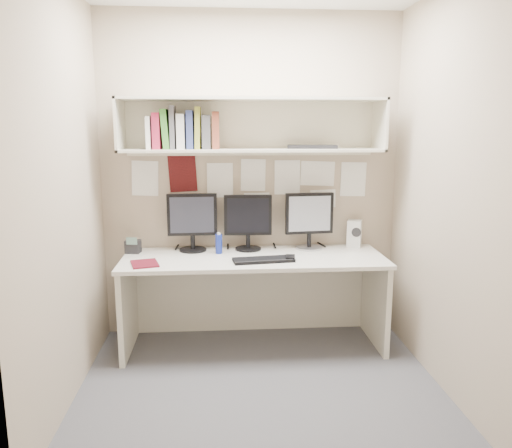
{
  "coord_description": "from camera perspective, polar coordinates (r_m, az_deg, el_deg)",
  "views": [
    {
      "loc": [
        -0.25,
        -3.05,
        1.7
      ],
      "look_at": [
        -0.0,
        0.35,
        1.04
      ],
      "focal_mm": 35.0,
      "sensor_mm": 36.0,
      "label": 1
    }
  ],
  "objects": [
    {
      "name": "keyboard",
      "position": [
        3.68,
        0.86,
        -4.13
      ],
      "size": [
        0.46,
        0.21,
        0.02
      ],
      "primitive_type": "cube",
      "rotation": [
        0.0,
        0.0,
        0.13
      ],
      "color": "black",
      "rests_on": "desk"
    },
    {
      "name": "desk_phone",
      "position": [
        4.04,
        -13.87,
        -2.49
      ],
      "size": [
        0.12,
        0.11,
        0.13
      ],
      "rotation": [
        0.0,
        0.0,
        -0.15
      ],
      "color": "black",
      "rests_on": "desk"
    },
    {
      "name": "wall_back",
      "position": [
        4.08,
        -0.61,
        5.33
      ],
      "size": [
        2.4,
        0.02,
        2.6
      ],
      "primitive_type": "cube",
      "color": "tan",
      "rests_on": "ground"
    },
    {
      "name": "monitor_center",
      "position": [
        3.99,
        -0.93,
        0.48
      ],
      "size": [
        0.38,
        0.21,
        0.44
      ],
      "rotation": [
        0.0,
        0.0,
        -0.03
      ],
      "color": "black",
      "rests_on": "desk"
    },
    {
      "name": "wall_left",
      "position": [
        3.22,
        -21.28,
        3.08
      ],
      "size": [
        0.02,
        2.0,
        2.6
      ],
      "primitive_type": "cube",
      "color": "tan",
      "rests_on": "ground"
    },
    {
      "name": "floor",
      "position": [
        3.5,
        0.51,
        -18.07
      ],
      "size": [
        2.4,
        2.0,
        0.01
      ],
      "primitive_type": "cube",
      "color": "#49484E",
      "rests_on": "ground"
    },
    {
      "name": "monitor_right",
      "position": [
        4.05,
        6.11,
        0.65
      ],
      "size": [
        0.39,
        0.22,
        0.46
      ],
      "rotation": [
        0.0,
        0.0,
        0.09
      ],
      "color": "#A5A5AA",
      "rests_on": "desk"
    },
    {
      "name": "wall_right",
      "position": [
        3.4,
        21.16,
        3.48
      ],
      "size": [
        0.02,
        2.0,
        2.6
      ],
      "primitive_type": "cube",
      "color": "tan",
      "rests_on": "ground"
    },
    {
      "name": "hutch_tray",
      "position": [
        3.96,
        6.45,
        8.78
      ],
      "size": [
        0.4,
        0.2,
        0.03
      ],
      "primitive_type": "cube",
      "rotation": [
        0.0,
        0.0,
        -0.15
      ],
      "color": "black",
      "rests_on": "overhead_hutch"
    },
    {
      "name": "wall_front",
      "position": [
        2.11,
        2.81,
        0.01
      ],
      "size": [
        2.4,
        0.02,
        2.6
      ],
      "primitive_type": "cube",
      "color": "tan",
      "rests_on": "ground"
    },
    {
      "name": "overhead_hutch",
      "position": [
        3.92,
        -0.49,
        11.25
      ],
      "size": [
        2.0,
        0.38,
        0.4
      ],
      "color": "beige",
      "rests_on": "wall_back"
    },
    {
      "name": "book_stack",
      "position": [
        3.86,
        -8.25,
        10.54
      ],
      "size": [
        0.54,
        0.2,
        0.32
      ],
      "color": "white",
      "rests_on": "overhead_hutch"
    },
    {
      "name": "speaker",
      "position": [
        4.2,
        11.18,
        -1.07
      ],
      "size": [
        0.14,
        0.15,
        0.22
      ],
      "rotation": [
        0.0,
        0.0,
        -0.38
      ],
      "color": "silver",
      "rests_on": "desk"
    },
    {
      "name": "blue_bottle",
      "position": [
        3.91,
        -4.27,
        -2.25
      ],
      "size": [
        0.05,
        0.05,
        0.17
      ],
      "color": "navy",
      "rests_on": "desk"
    },
    {
      "name": "maroon_notebook",
      "position": [
        3.69,
        -12.61,
        -4.45
      ],
      "size": [
        0.23,
        0.26,
        0.01
      ],
      "primitive_type": "cube",
      "rotation": [
        0.0,
        0.0,
        0.27
      ],
      "color": "#530E1A",
      "rests_on": "desk"
    },
    {
      "name": "mouse",
      "position": [
        3.72,
        3.94,
        -3.9
      ],
      "size": [
        0.08,
        0.12,
        0.03
      ],
      "primitive_type": "cube",
      "rotation": [
        0.0,
        0.0,
        -0.15
      ],
      "color": "black",
      "rests_on": "desk"
    },
    {
      "name": "monitor_left",
      "position": [
        3.99,
        -7.3,
        0.49
      ],
      "size": [
        0.39,
        0.22,
        0.46
      ],
      "rotation": [
        0.0,
        0.0,
        0.04
      ],
      "color": "black",
      "rests_on": "desk"
    },
    {
      "name": "pinned_papers",
      "position": [
        4.08,
        -0.6,
        4.63
      ],
      "size": [
        1.92,
        0.01,
        0.48
      ],
      "primitive_type": null,
      "color": "white",
      "rests_on": "wall_back"
    },
    {
      "name": "desk",
      "position": [
        3.94,
        -0.26,
        -8.81
      ],
      "size": [
        2.0,
        0.7,
        0.73
      ],
      "color": "beige",
      "rests_on": "floor"
    }
  ]
}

